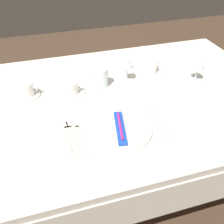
# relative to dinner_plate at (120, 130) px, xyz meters

# --- Properties ---
(ground_plane) EXTENTS (6.00, 6.00, 0.00)m
(ground_plane) POSITION_rel_dinner_plate_xyz_m (0.03, 0.26, -0.75)
(ground_plane) COLOR #4C3828
(dining_table) EXTENTS (1.80, 1.11, 0.74)m
(dining_table) POSITION_rel_dinner_plate_xyz_m (0.03, 0.26, -0.09)
(dining_table) COLOR silver
(dining_table) RESTS_ON ground
(dinner_plate) EXTENTS (0.27, 0.27, 0.02)m
(dinner_plate) POSITION_rel_dinner_plate_xyz_m (0.00, 0.00, 0.00)
(dinner_plate) COLOR white
(dinner_plate) RESTS_ON dining_table
(toothbrush_package) EXTENTS (0.08, 0.21, 0.02)m
(toothbrush_package) POSITION_rel_dinner_plate_xyz_m (-0.00, 0.00, 0.02)
(toothbrush_package) COLOR blue
(toothbrush_package) RESTS_ON dinner_plate
(fork_outer) EXTENTS (0.03, 0.22, 0.00)m
(fork_outer) POSITION_rel_dinner_plate_xyz_m (-0.17, 0.02, -0.01)
(fork_outer) COLOR beige
(fork_outer) RESTS_ON dining_table
(fork_inner) EXTENTS (0.03, 0.22, 0.00)m
(fork_inner) POSITION_rel_dinner_plate_xyz_m (-0.20, 0.03, -0.01)
(fork_inner) COLOR beige
(fork_inner) RESTS_ON dining_table
(fork_salad) EXTENTS (0.02, 0.23, 0.00)m
(fork_salad) POSITION_rel_dinner_plate_xyz_m (-0.22, 0.03, -0.01)
(fork_salad) COLOR beige
(fork_salad) RESTS_ON dining_table
(spoon_soup) EXTENTS (0.03, 0.21, 0.01)m
(spoon_soup) POSITION_rel_dinner_plate_xyz_m (0.16, 0.04, -0.01)
(spoon_soup) COLOR beige
(spoon_soup) RESTS_ON dining_table
(spoon_dessert) EXTENTS (0.03, 0.20, 0.01)m
(spoon_dessert) POSITION_rel_dinner_plate_xyz_m (0.19, 0.03, -0.01)
(spoon_dessert) COLOR beige
(spoon_dessert) RESTS_ON dining_table
(saucer_left) EXTENTS (0.13, 0.13, 0.01)m
(saucer_left) POSITION_rel_dinner_plate_xyz_m (-0.37, 0.39, -0.00)
(saucer_left) COLOR white
(saucer_left) RESTS_ON dining_table
(coffee_cup_left) EXTENTS (0.10, 0.08, 0.07)m
(coffee_cup_left) POSITION_rel_dinner_plate_xyz_m (-0.37, 0.39, 0.04)
(coffee_cup_left) COLOR white
(coffee_cup_left) RESTS_ON saucer_left
(saucer_right) EXTENTS (0.14, 0.14, 0.01)m
(saucer_right) POSITION_rel_dinner_plate_xyz_m (0.33, 0.44, -0.00)
(saucer_right) COLOR white
(saucer_right) RESTS_ON dining_table
(coffee_cup_right) EXTENTS (0.10, 0.08, 0.06)m
(coffee_cup_right) POSITION_rel_dinner_plate_xyz_m (0.33, 0.44, 0.03)
(coffee_cup_right) COLOR white
(coffee_cup_right) RESTS_ON saucer_right
(saucer_far) EXTENTS (0.14, 0.14, 0.01)m
(saucer_far) POSITION_rel_dinner_plate_xyz_m (-0.15, 0.35, -0.00)
(saucer_far) COLOR white
(saucer_far) RESTS_ON dining_table
(coffee_cup_far) EXTENTS (0.09, 0.07, 0.06)m
(coffee_cup_far) POSITION_rel_dinner_plate_xyz_m (-0.15, 0.35, 0.03)
(coffee_cup_far) COLOR white
(coffee_cup_far) RESTS_ON saucer_far
(wine_glass_centre) EXTENTS (0.07, 0.07, 0.14)m
(wine_glass_centre) POSITION_rel_dinner_plate_xyz_m (0.54, 0.30, 0.09)
(wine_glass_centre) COLOR silver
(wine_glass_centre) RESTS_ON dining_table
(wine_glass_left) EXTENTS (0.06, 0.06, 0.15)m
(wine_glass_left) POSITION_rel_dinner_plate_xyz_m (0.17, 0.40, 0.09)
(wine_glass_left) COLOR silver
(wine_glass_left) RESTS_ON dining_table
(drink_tumbler) EXTENTS (0.07, 0.07, 0.11)m
(drink_tumbler) POSITION_rel_dinner_plate_xyz_m (0.02, 0.38, 0.04)
(drink_tumbler) COLOR silver
(drink_tumbler) RESTS_ON dining_table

